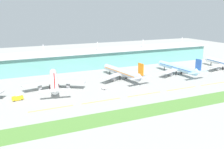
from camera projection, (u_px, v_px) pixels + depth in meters
ground_plane at (142, 91)px, 196.95m from camera, size 600.00×600.00×0.00m
terminal_building at (96, 58)px, 280.09m from camera, size 288.00×34.00×27.88m
airliner_near_middle at (54, 81)px, 201.56m from camera, size 47.88×67.08×18.90m
airliner_center at (122, 72)px, 229.21m from camera, size 48.44×62.38×18.90m
airliner_far_middle at (178, 68)px, 246.93m from camera, size 48.74×59.89×18.90m
taxiway_stripe_west at (51, 109)px, 160.99m from camera, size 28.00×0.70×0.04m
taxiway_stripe_mid_west at (101, 101)px, 174.92m from camera, size 28.00×0.70×0.04m
taxiway_stripe_centre at (144, 94)px, 188.84m from camera, size 28.00×0.70×0.04m
taxiway_stripe_mid_east at (181, 89)px, 202.77m from camera, size 28.00×0.70×0.04m
taxiway_stripe_east at (214, 84)px, 216.70m from camera, size 28.00×0.70×0.04m
grass_verge at (172, 106)px, 165.44m from camera, size 300.00×18.00×0.10m
baggage_cart at (104, 88)px, 200.17m from camera, size 3.31×4.02×2.48m
fuel_truck at (18, 97)px, 175.52m from camera, size 7.53×3.76×4.95m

